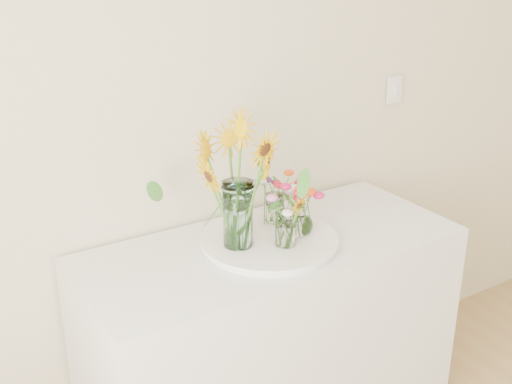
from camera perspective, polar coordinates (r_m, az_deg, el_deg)
counter at (r=2.56m, az=1.28°, el=-13.59°), size 1.40×0.60×0.90m
tray at (r=2.30m, az=1.17°, el=-4.47°), size 0.47×0.47×0.02m
mason_jar at (r=2.20m, az=-1.62°, el=-2.03°), size 0.13×0.13×0.24m
sunflower_bouquet at (r=2.15m, az=-1.65°, el=0.89°), size 0.61×0.61×0.48m
small_vase_a at (r=2.22m, az=2.67°, el=-3.33°), size 0.08×0.08×0.13m
wildflower_posy_a at (r=2.20m, az=2.69°, el=-2.28°), size 0.17×0.17×0.22m
small_vase_b at (r=2.30m, az=3.98°, el=-2.34°), size 0.09×0.09×0.13m
wildflower_posy_b at (r=2.29m, az=4.01°, el=-1.31°), size 0.19×0.19×0.22m
small_vase_c at (r=2.40m, az=1.66°, el=-1.47°), size 0.08×0.08×0.11m
wildflower_posy_c at (r=2.39m, az=1.67°, el=-0.47°), size 0.21×0.21×0.20m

